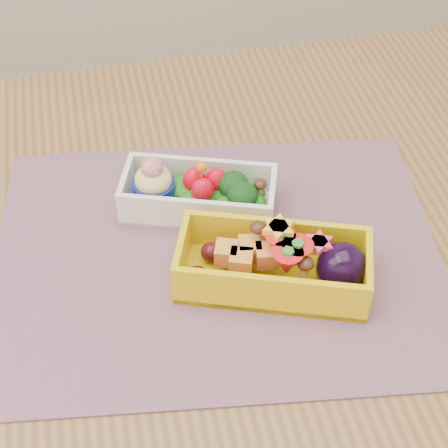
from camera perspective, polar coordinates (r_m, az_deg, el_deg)
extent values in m
cube|color=brown|center=(0.71, -2.24, -5.92)|extent=(1.20, 0.80, 0.04)
cube|color=#8B6067|center=(0.72, -0.50, -2.53)|extent=(0.49, 0.40, 0.00)
cube|color=white|center=(0.75, -2.03, 2.37)|extent=(0.17, 0.12, 0.04)
ellipsoid|color=green|center=(0.76, -2.01, 2.04)|extent=(0.16, 0.10, 0.02)
cylinder|color=navy|center=(0.76, -5.55, 2.53)|extent=(0.04, 0.04, 0.03)
sphere|color=red|center=(0.74, -5.73, 4.45)|extent=(0.02, 0.02, 0.02)
ellipsoid|color=red|center=(0.75, -2.39, 3.50)|extent=(0.02, 0.02, 0.03)
ellipsoid|color=red|center=(0.74, -1.70, 2.66)|extent=(0.02, 0.02, 0.03)
ellipsoid|color=red|center=(0.75, -0.67, 3.46)|extent=(0.02, 0.02, 0.03)
sphere|color=orange|center=(0.73, -1.79, 4.57)|extent=(0.01, 0.01, 0.01)
ellipsoid|color=black|center=(0.74, 0.73, 3.15)|extent=(0.03, 0.03, 0.03)
ellipsoid|color=black|center=(0.73, 1.47, 2.30)|extent=(0.03, 0.03, 0.03)
ellipsoid|color=#3F2111|center=(0.74, 2.89, 3.19)|extent=(0.01, 0.01, 0.01)
cube|color=yellow|center=(0.68, 3.92, -3.27)|extent=(0.20, 0.14, 0.05)
ellipsoid|color=#480D15|center=(0.68, 0.74, -3.68)|extent=(0.11, 0.08, 0.02)
cube|color=orange|center=(0.68, 1.73, -2.41)|extent=(0.06, 0.05, 0.02)
cone|color=red|center=(0.68, 4.42, -1.71)|extent=(0.04, 0.04, 0.03)
cone|color=red|center=(0.67, 5.80, -2.50)|extent=(0.04, 0.04, 0.03)
cone|color=red|center=(0.66, 5.01, -3.11)|extent=(0.04, 0.04, 0.03)
cylinder|color=yellow|center=(0.67, 4.36, -0.30)|extent=(0.03, 0.03, 0.01)
cylinder|color=#E53F5B|center=(0.67, 7.55, -1.50)|extent=(0.03, 0.03, 0.01)
ellipsoid|color=#3F2111|center=(0.68, 2.68, -1.27)|extent=(0.02, 0.02, 0.01)
ellipsoid|color=#3F2111|center=(0.66, 6.44, -3.63)|extent=(0.02, 0.02, 0.01)
ellipsoid|color=black|center=(0.68, 9.32, -3.43)|extent=(0.05, 0.05, 0.05)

